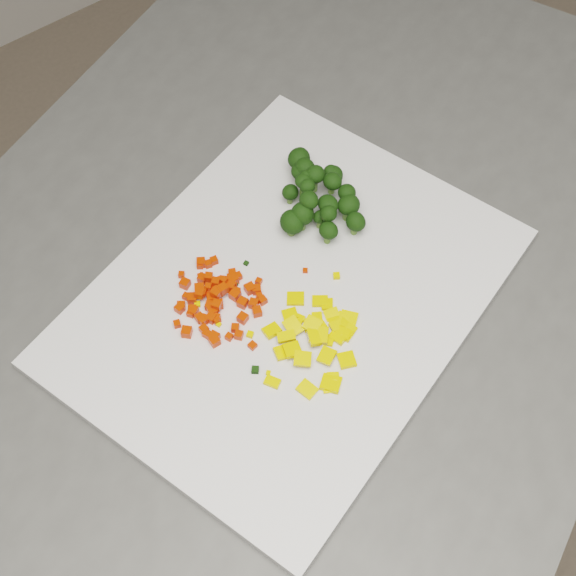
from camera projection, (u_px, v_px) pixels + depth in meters
counter_block at (291, 425)px, 1.17m from camera, size 1.12×0.97×0.90m
cutting_board at (288, 297)px, 0.76m from camera, size 0.48×0.42×0.01m
carrot_pile at (216, 293)px, 0.74m from camera, size 0.09×0.09×0.03m
pepper_pile at (308, 339)px, 0.72m from camera, size 0.10×0.10×0.01m
broccoli_pile at (319, 196)px, 0.78m from camera, size 0.11×0.11×0.05m
carrot_cube_0 at (209, 277)px, 0.75m from camera, size 0.01×0.01×0.01m
carrot_cube_1 at (207, 334)px, 0.72m from camera, size 0.01×0.01×0.01m
carrot_cube_2 at (229, 287)px, 0.75m from camera, size 0.01×0.01×0.01m
carrot_cube_3 at (192, 310)px, 0.74m from camera, size 0.01×0.01×0.01m
carrot_cube_4 at (230, 277)px, 0.76m from camera, size 0.01×0.01×0.01m
carrot_cube_5 at (263, 300)px, 0.74m from camera, size 0.01×0.01×0.01m
carrot_cube_6 at (259, 281)px, 0.75m from camera, size 0.01×0.01×0.01m
carrot_cube_7 at (180, 308)px, 0.74m from camera, size 0.01×0.01×0.01m
carrot_cube_8 at (227, 281)px, 0.75m from camera, size 0.01×0.01×0.01m
carrot_cube_9 at (224, 281)px, 0.75m from camera, size 0.01×0.01×0.01m
carrot_cube_10 at (238, 276)px, 0.76m from camera, size 0.01×0.01×0.01m
carrot_cube_11 at (259, 295)px, 0.75m from camera, size 0.01×0.01×0.01m
carrot_cube_12 at (216, 320)px, 0.73m from camera, size 0.01×0.01×0.01m
carrot_cube_13 at (243, 318)px, 0.73m from camera, size 0.01×0.01×0.01m
carrot_cube_14 at (224, 280)px, 0.75m from camera, size 0.01×0.01×0.01m
carrot_cube_15 at (232, 273)px, 0.76m from camera, size 0.01×0.01×0.01m
carrot_cube_16 at (214, 261)px, 0.77m from camera, size 0.01×0.01×0.01m
carrot_cube_17 at (186, 296)px, 0.75m from camera, size 0.01×0.01×0.01m
carrot_cube_18 at (211, 318)px, 0.73m from camera, size 0.01×0.01×0.01m
carrot_cube_19 at (232, 284)px, 0.75m from camera, size 0.01×0.01×0.01m
carrot_cube_20 at (230, 286)px, 0.75m from camera, size 0.01×0.01×0.01m
carrot_cube_21 at (192, 298)px, 0.74m from camera, size 0.01×0.01×0.01m
carrot_cube_22 at (200, 318)px, 0.73m from camera, size 0.01×0.01×0.01m
carrot_cube_23 at (201, 263)px, 0.76m from camera, size 0.01×0.01×0.01m
carrot_cube_24 at (216, 318)px, 0.73m from camera, size 0.01×0.01×0.01m
carrot_cube_25 at (181, 306)px, 0.74m from camera, size 0.01×0.01×0.01m
carrot_cube_26 at (236, 292)px, 0.75m from camera, size 0.01×0.01×0.01m
carrot_cube_27 at (212, 288)px, 0.75m from camera, size 0.01×0.01×0.01m
carrot_cube_28 at (200, 265)px, 0.76m from camera, size 0.01×0.01×0.01m
carrot_cube_29 at (210, 281)px, 0.75m from camera, size 0.01×0.01×0.01m
carrot_cube_30 at (233, 280)px, 0.75m from camera, size 0.01×0.01×0.01m
carrot_cube_31 at (239, 335)px, 0.72m from camera, size 0.01×0.01×0.01m
carrot_cube_32 at (215, 293)px, 0.74m from camera, size 0.01×0.01×0.01m
carrot_cube_33 at (202, 292)px, 0.74m from camera, size 0.01×0.01×0.01m
carrot_cube_34 at (212, 311)px, 0.74m from camera, size 0.01×0.01×0.01m
carrot_cube_35 at (250, 289)px, 0.75m from camera, size 0.01×0.01×0.01m
carrot_cube_36 at (200, 289)px, 0.74m from camera, size 0.01×0.01×0.01m
carrot_cube_37 at (182, 275)px, 0.76m from camera, size 0.01×0.01×0.01m
carrot_cube_38 at (209, 293)px, 0.75m from camera, size 0.01×0.01×0.01m
carrot_cube_39 at (219, 282)px, 0.75m from camera, size 0.01×0.01×0.01m
carrot_cube_40 at (208, 287)px, 0.74m from camera, size 0.01×0.01×0.01m
carrot_cube_41 at (210, 306)px, 0.74m from camera, size 0.01×0.01×0.01m
carrot_cube_42 at (257, 290)px, 0.75m from camera, size 0.01×0.01×0.01m
carrot_cube_43 at (220, 292)px, 0.74m from camera, size 0.01×0.01×0.01m
carrot_cube_44 at (243, 303)px, 0.74m from camera, size 0.01×0.01×0.01m
carrot_cube_45 at (254, 304)px, 0.74m from camera, size 0.01×0.01×0.01m
carrot_cube_46 at (216, 282)px, 0.75m from camera, size 0.01×0.01×0.01m
carrot_cube_47 at (211, 298)px, 0.74m from camera, size 0.01×0.01×0.01m
carrot_cube_48 at (177, 324)px, 0.73m from camera, size 0.01×0.01×0.01m
carrot_cube_49 at (185, 284)px, 0.75m from camera, size 0.01×0.01×0.01m
carrot_cube_50 at (200, 294)px, 0.74m from camera, size 0.01×0.01×0.01m
carrot_cube_51 at (217, 305)px, 0.73m from camera, size 0.01×0.01×0.01m
carrot_cube_52 at (191, 313)px, 0.74m from camera, size 0.01×0.01×0.01m
carrot_cube_53 at (235, 295)px, 0.74m from camera, size 0.01×0.01×0.01m
carrot_cube_54 at (223, 289)px, 0.74m from camera, size 0.01×0.01×0.01m
carrot_cube_55 at (214, 337)px, 0.72m from camera, size 0.01×0.01×0.01m
carrot_cube_56 at (219, 284)px, 0.75m from camera, size 0.01×0.01×0.01m
carrot_cube_57 at (233, 295)px, 0.75m from camera, size 0.01×0.01×0.01m
carrot_cube_58 at (201, 277)px, 0.76m from camera, size 0.01×0.01×0.01m
carrot_cube_59 at (204, 329)px, 0.73m from camera, size 0.01×0.01×0.01m
carrot_cube_60 at (203, 320)px, 0.73m from camera, size 0.01×0.01×0.01m
carrot_cube_61 at (193, 311)px, 0.74m from camera, size 0.01×0.01×0.01m
carrot_cube_62 at (215, 341)px, 0.72m from camera, size 0.01×0.01×0.01m
carrot_cube_63 at (206, 319)px, 0.73m from camera, size 0.01×0.01×0.01m
carrot_cube_64 at (187, 332)px, 0.72m from camera, size 0.01×0.01×0.01m
carrot_cube_65 at (222, 290)px, 0.75m from camera, size 0.01×0.01×0.01m
carrot_cube_66 at (212, 306)px, 0.74m from camera, size 0.01×0.01×0.01m
carrot_cube_67 at (203, 279)px, 0.75m from camera, size 0.01×0.01×0.01m
carrot_cube_68 at (216, 293)px, 0.74m from camera, size 0.01×0.01×0.01m
carrot_cube_69 at (212, 295)px, 0.75m from camera, size 0.01×0.01×0.01m
carrot_cube_70 at (219, 304)px, 0.74m from camera, size 0.01×0.01×0.01m
carrot_cube_71 at (235, 328)px, 0.73m from camera, size 0.01×0.01×0.01m
carrot_cube_72 at (229, 337)px, 0.72m from camera, size 0.01×0.01×0.01m
carrot_cube_73 at (257, 312)px, 0.74m from camera, size 0.01×0.01×0.01m
carrot_cube_74 at (208, 264)px, 0.76m from camera, size 0.01×0.01×0.01m
pepper_chunk_0 at (283, 352)px, 0.72m from camera, size 0.02×0.02×0.01m
pepper_chunk_1 at (272, 331)px, 0.73m from camera, size 0.02×0.01×0.01m
pepper_chunk_2 at (290, 315)px, 0.74m from camera, size 0.02×0.02×0.01m
pepper_chunk_3 at (320, 301)px, 0.74m from camera, size 0.02×0.02×0.00m
pepper_chunk_4 at (327, 304)px, 0.74m from camera, size 0.02×0.02×0.01m
pepper_chunk_5 at (296, 299)px, 0.75m from camera, size 0.02×0.02×0.00m
pepper_chunk_6 at (317, 323)px, 0.73m from camera, size 0.01×0.02×0.01m
pepper_chunk_7 at (326, 340)px, 0.72m from camera, size 0.02×0.02×0.00m
pepper_chunk_8 at (331, 383)px, 0.70m from camera, size 0.02×0.02×0.01m
pepper_chunk_9 at (316, 326)px, 0.73m from camera, size 0.02×0.01×0.01m
pepper_chunk_10 at (333, 379)px, 0.70m from camera, size 0.02×0.02×0.00m
pepper_chunk_11 at (343, 322)px, 0.73m from camera, size 0.02×0.02×0.01m
pepper_chunk_12 at (348, 319)px, 0.73m from camera, size 0.02×0.02×0.01m
pepper_chunk_13 at (312, 325)px, 0.72m from camera, size 0.02×0.02×0.01m
pepper_chunk_14 at (344, 333)px, 0.73m from camera, size 0.01×0.02×0.01m
pepper_chunk_15 at (349, 333)px, 0.73m from camera, size 0.02×0.01×0.01m
pepper_chunk_16 at (307, 389)px, 0.70m from camera, size 0.02×0.02×0.01m
pepper_chunk_17 at (335, 322)px, 0.73m from camera, size 0.01×0.01×0.01m
pepper_chunk_18 at (314, 337)px, 0.72m from camera, size 0.02×0.02×0.01m
pepper_chunk_19 at (303, 359)px, 0.71m from camera, size 0.02×0.02×0.01m
pepper_chunk_20 at (317, 319)px, 0.73m from camera, size 0.02×0.02×0.00m
pepper_chunk_21 at (312, 325)px, 0.73m from camera, size 0.02×0.02×0.01m
pepper_chunk_22 at (293, 326)px, 0.73m from camera, size 0.02×0.02×0.01m
pepper_chunk_23 at (337, 326)px, 0.73m from camera, size 0.01×0.01×0.01m
pepper_chunk_24 at (272, 382)px, 0.70m from camera, size 0.01×0.02×0.00m
pepper_chunk_25 at (348, 321)px, 0.73m from camera, size 0.02×0.02×0.01m
pepper_chunk_26 at (332, 314)px, 0.74m from camera, size 0.02×0.02×0.01m
pepper_chunk_27 at (347, 360)px, 0.71m from camera, size 0.02×0.02×0.00m
pepper_chunk_28 at (327, 356)px, 0.71m from camera, size 0.02×0.02×0.01m
pepper_chunk_29 at (296, 319)px, 0.73m from camera, size 0.02×0.02×0.00m
pepper_chunk_30 at (330, 387)px, 0.70m from camera, size 0.02×0.02×0.01m
pepper_chunk_31 at (292, 350)px, 0.71m from camera, size 0.02×0.02×0.01m
pepper_chunk_32 at (319, 335)px, 0.72m from camera, size 0.02×0.02×0.01m
pepper_chunk_33 at (339, 335)px, 0.73m from camera, size 0.02×0.02×0.01m
pepper_chunk_34 at (286, 336)px, 0.72m from camera, size 0.02×0.02×0.01m
broccoli_floret_0 at (307, 191)px, 0.78m from camera, size 0.02×0.02×0.03m
broccoli_floret_1 at (301, 218)px, 0.78m from camera, size 0.03×0.03×0.03m
broccoli_floret_2 at (330, 177)px, 0.81m from camera, size 0.02×0.02×0.03m
broccoli_floret_3 at (346, 198)px, 0.79m from camera, size 0.02×0.02×0.03m
broccoli_floret_4 at (328, 234)px, 0.77m from camera, size 0.02×0.02×0.03m
broccoli_floret_5 at (355, 225)px, 0.78m from camera, size 0.03×0.03×0.02m
broccoli_floret_6 at (332, 185)px, 0.79m from camera, size 0.02×0.02×0.02m
broccoli_floret_7 at (328, 217)px, 0.77m from camera, size 0.02×0.02×0.02m
broccoli_floret_8 at (356, 225)px, 0.78m from camera, size 0.02×0.02×0.02m
broccoli_floret_9 at (304, 173)px, 0.81m from camera, size 0.03×0.03×0.03m
broccoli_floret_10 at (298, 163)px, 0.81m from camera, size 0.03×0.03×0.03m
broccoli_floret_11 at (300, 176)px, 0.81m from camera, size 0.03×0.03×0.03m
broccoli_floret_12 at (291, 225)px, 0.78m from camera, size 0.03×0.03×0.03m
broccoli_floret_13 at (303, 186)px, 0.79m from camera, size 0.02×0.02×0.03m
broccoli_floret_14 at (305, 183)px, 0.79m from camera, size 0.02×0.02×0.03m
broccoli_floret_15 at (308, 205)px, 0.77m from camera, size 0.02×0.02×0.03m
broccoli_floret_16 at (290, 195)px, 0.80m from camera, size 0.02×0.02×0.02m
broccoli_floret_17 at (319, 220)px, 0.78m from camera, size 0.02×0.02×0.02m
broccoli_floret_18 at (332, 178)px, 0.81m from camera, size 0.03×0.03×0.03m
broccoli_floret_19 at (348, 209)px, 0.78m from camera, size 0.03×0.03×0.03m
broccoli_floret_20 at (327, 210)px, 0.78m from camera, size 0.03×0.03×0.03m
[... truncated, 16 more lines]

